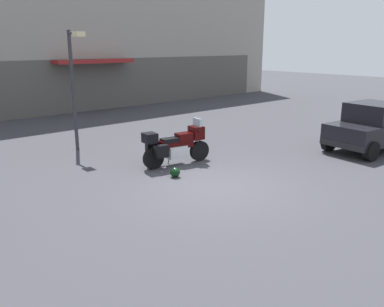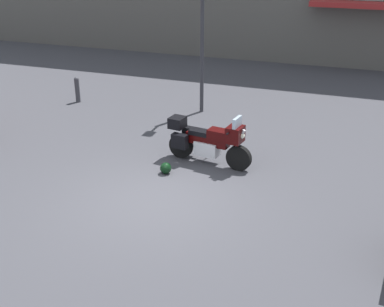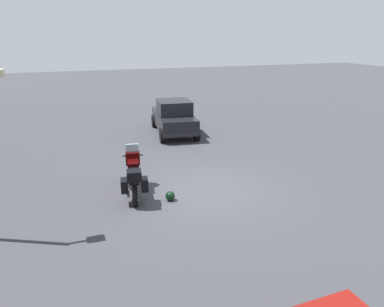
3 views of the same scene
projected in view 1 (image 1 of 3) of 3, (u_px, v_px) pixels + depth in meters
ground_plane at (215, 187)px, 10.29m from camera, size 80.00×80.00×0.00m
building_facade_rear at (7, 17)px, 19.58m from camera, size 36.75×3.40×9.86m
motorcycle at (176, 145)px, 12.02m from camera, size 2.25×0.91×1.36m
helmet at (175, 172)px, 11.00m from camera, size 0.28×0.28×0.28m
car_hatchback_near at (375, 127)px, 13.77m from camera, size 3.99×2.15×1.64m
streetlamp_curbside at (74, 77)px, 13.23m from camera, size 0.28×0.94×4.01m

